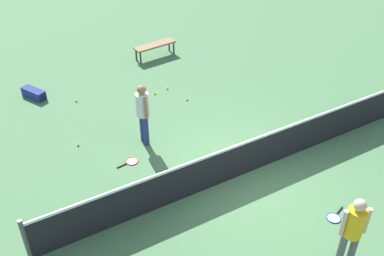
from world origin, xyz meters
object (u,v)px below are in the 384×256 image
(player_far_side, at_px, (353,228))
(tennis_ball_near_player, at_px, (187,99))
(tennis_racket_near_player, at_px, (131,162))
(tennis_ball_stray_right, at_px, (78,145))
(player_near_side, at_px, (143,110))
(tennis_ball_stray_left, at_px, (76,101))
(tennis_ball_by_net, at_px, (155,93))
(tennis_ball_baseline, at_px, (167,89))
(courtside_bench, at_px, (155,46))
(tennis_ball_midcourt, at_px, (247,157))
(tennis_racket_far_player, at_px, (334,217))
(equipment_bag, at_px, (35,94))

(player_far_side, height_order, tennis_ball_near_player, player_far_side)
(player_far_side, distance_m, tennis_racket_near_player, 5.44)
(tennis_ball_stray_right, bearing_deg, player_near_side, 155.21)
(player_near_side, distance_m, tennis_ball_stray_left, 3.14)
(tennis_ball_by_net, bearing_deg, tennis_ball_stray_right, 24.97)
(tennis_ball_baseline, height_order, tennis_ball_stray_left, same)
(courtside_bench, bearing_deg, tennis_racket_near_player, 57.80)
(tennis_ball_midcourt, bearing_deg, tennis_ball_stray_left, -58.90)
(tennis_racket_near_player, distance_m, tennis_racket_far_player, 4.90)
(player_far_side, bearing_deg, player_near_side, -73.48)
(tennis_ball_by_net, relative_size, courtside_bench, 0.04)
(player_near_side, xyz_separation_m, tennis_ball_stray_left, (0.92, -2.84, -0.98))
(tennis_racket_near_player, relative_size, tennis_ball_stray_right, 9.09)
(player_far_side, height_order, tennis_racket_far_player, player_far_side)
(tennis_ball_midcourt, xyz_separation_m, courtside_bench, (-0.52, -6.20, 0.38))
(tennis_ball_midcourt, distance_m, tennis_ball_stray_right, 4.34)
(player_near_side, height_order, tennis_ball_midcourt, player_near_side)
(player_near_side, relative_size, courtside_bench, 1.11)
(tennis_ball_stray_right, bearing_deg, tennis_ball_stray_left, -107.07)
(player_far_side, bearing_deg, tennis_ball_baseline, -91.14)
(tennis_ball_near_player, xyz_separation_m, equipment_bag, (3.89, -2.41, 0.11))
(player_far_side, bearing_deg, courtside_bench, -94.86)
(tennis_ball_near_player, height_order, tennis_ball_stray_right, same)
(tennis_racket_far_player, xyz_separation_m, tennis_ball_stray_right, (3.92, -5.16, 0.02))
(tennis_racket_near_player, bearing_deg, player_near_side, -139.28)
(tennis_racket_far_player, bearing_deg, player_far_side, 52.79)
(tennis_racket_far_player, xyz_separation_m, tennis_ball_midcourt, (0.43, -2.57, 0.02))
(equipment_bag, bearing_deg, tennis_racket_near_player, 106.67)
(player_far_side, relative_size, tennis_ball_stray_left, 25.76)
(tennis_racket_near_player, height_order, tennis_ball_near_player, tennis_ball_near_player)
(player_near_side, height_order, tennis_racket_far_player, player_near_side)
(tennis_ball_by_net, relative_size, equipment_bag, 0.08)
(player_far_side, xyz_separation_m, equipment_bag, (3.52, -9.09, -0.87))
(tennis_racket_near_player, height_order, tennis_ball_stray_right, tennis_ball_stray_right)
(player_far_side, distance_m, equipment_bag, 9.79)
(tennis_ball_near_player, relative_size, tennis_ball_stray_left, 1.00)
(tennis_racket_far_player, height_order, tennis_ball_baseline, tennis_ball_baseline)
(tennis_racket_far_player, xyz_separation_m, tennis_ball_by_net, (1.05, -6.50, 0.02))
(tennis_ball_midcourt, relative_size, tennis_ball_stray_right, 1.00)
(tennis_ball_midcourt, bearing_deg, player_far_side, 85.05)
(player_far_side, height_order, tennis_ball_stray_right, player_far_side)
(tennis_ball_by_net, xyz_separation_m, tennis_ball_stray_left, (2.22, -0.78, 0.00))
(tennis_ball_by_net, distance_m, courtside_bench, 2.58)
(tennis_ball_baseline, bearing_deg, tennis_ball_by_net, 8.13)
(player_far_side, xyz_separation_m, tennis_racket_near_player, (2.25, -4.85, -1.00))
(tennis_racket_near_player, bearing_deg, tennis_ball_stray_right, -54.33)
(player_near_side, relative_size, tennis_racket_near_player, 2.83)
(player_far_side, distance_m, courtside_bench, 9.80)
(player_far_side, relative_size, tennis_ball_baseline, 25.76)
(player_near_side, bearing_deg, tennis_ball_stray_left, -72.00)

